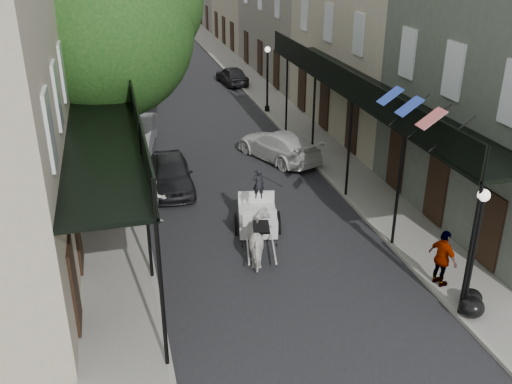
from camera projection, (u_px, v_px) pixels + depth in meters
ground at (298, 297)px, 16.55m from camera, size 140.00×140.00×0.00m
road at (192, 109)px, 34.15m from camera, size 8.00×90.00×0.01m
sidewalk_left at (107, 114)px, 32.98m from camera, size 2.20×90.00×0.12m
sidewalk_right at (272, 102)px, 35.27m from camera, size 2.20×90.00×0.12m
building_row_left at (41, 3)px, 38.80m from camera, size 5.00×80.00×10.50m
gallery_left at (108, 108)px, 19.91m from camera, size 2.20×18.05×4.88m
gallery_right at (361, 90)px, 22.10m from camera, size 2.20×18.05×4.88m
tree_near at (115, 22)px, 21.84m from camera, size 7.31×6.80×9.63m
tree_far at (108, 1)px, 34.42m from camera, size 6.45×6.00×8.61m
lamppost_right_near at (474, 252)px, 14.87m from camera, size 0.32×0.32×3.71m
lamppost_left at (135, 169)px, 20.03m from camera, size 0.32×0.32×3.71m
lamppost_right_far at (267, 78)px, 32.47m from camera, size 0.32×0.32×3.71m
horse at (261, 239)px, 18.06m from camera, size 1.17×1.95×1.54m
carriage at (257, 201)px, 20.14m from camera, size 1.83×2.48×2.57m
pedestrian_walking at (155, 201)px, 20.44m from camera, size 0.97×0.84×1.70m
pedestrian_sidewalk_left at (101, 93)px, 33.45m from camera, size 1.31×1.26×1.79m
pedestrian_sidewalk_right at (443, 258)px, 16.55m from camera, size 0.67×1.11×1.78m
car_left_near at (171, 173)px, 23.19m from camera, size 1.73×4.10×1.39m
car_left_mid at (137, 133)px, 27.74m from camera, size 2.33×4.69×1.48m
car_left_far at (137, 68)px, 41.68m from camera, size 2.48×4.48×1.19m
car_right_near at (278, 146)px, 26.29m from camera, size 3.51×4.97×1.34m
car_right_far at (232, 75)px, 39.33m from camera, size 1.86×3.84×1.26m
trash_bags at (471, 303)px, 15.59m from camera, size 0.95×1.10×0.59m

